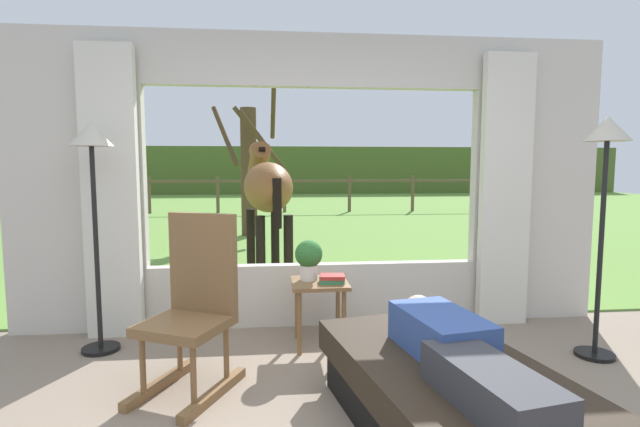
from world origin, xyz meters
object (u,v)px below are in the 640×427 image
object	(u,v)px
recliner_sofa	(449,402)
floor_lamp_right	(606,164)
side_table	(320,293)
floor_lamp_left	(92,167)
horse	(267,188)
reclining_person	(454,348)
potted_plant	(309,257)
pasture_tree	(250,166)
rocking_chair	(194,304)
book_stack	(332,279)

from	to	relation	value
recliner_sofa	floor_lamp_right	size ratio (longest dim) A/B	1.03
side_table	floor_lamp_left	size ratio (longest dim) A/B	0.30
floor_lamp_right	floor_lamp_left	bearing A→B (deg)	172.52
side_table	horse	bearing A→B (deg)	101.09
reclining_person	floor_lamp_right	bearing A→B (deg)	23.48
recliner_sofa	potted_plant	size ratio (longest dim) A/B	5.74
floor_lamp_right	recliner_sofa	bearing A→B (deg)	-147.27
floor_lamp_left	side_table	bearing A→B (deg)	-2.08
recliner_sofa	pasture_tree	bearing A→B (deg)	89.66
rocking_chair	potted_plant	world-z (taller)	rocking_chair
reclining_person	side_table	size ratio (longest dim) A/B	2.76
side_table	pasture_tree	bearing A→B (deg)	97.64
rocking_chair	side_table	distance (m)	1.08
floor_lamp_left	floor_lamp_right	world-z (taller)	floor_lamp_right
reclining_person	horse	world-z (taller)	horse
reclining_person	potted_plant	size ratio (longest dim) A/B	4.48
floor_lamp_right	pasture_tree	size ratio (longest dim) A/B	0.57
potted_plant	pasture_tree	distance (m)	6.03
floor_lamp_left	recliner_sofa	bearing A→B (deg)	-33.21
side_table	book_stack	world-z (taller)	book_stack
recliner_sofa	pasture_tree	size ratio (longest dim) A/B	0.59
rocking_chair	book_stack	bearing A→B (deg)	56.31
book_stack	pasture_tree	bearing A→B (deg)	98.42
horse	floor_lamp_left	bearing A→B (deg)	-130.66
side_table	rocking_chair	bearing A→B (deg)	-144.19
rocking_chair	pasture_tree	xyz separation A→B (m)	(0.06, 6.63, 0.88)
side_table	floor_lamp_right	bearing A→B (deg)	-11.89
recliner_sofa	floor_lamp_left	bearing A→B (deg)	136.23
recliner_sofa	side_table	xyz separation A→B (m)	(-0.53, 1.40, 0.21)
recliner_sofa	pasture_tree	distance (m)	7.62
rocking_chair	book_stack	distance (m)	1.11
recliner_sofa	potted_plant	bearing A→B (deg)	102.16
floor_lamp_right	potted_plant	bearing A→B (deg)	166.99
rocking_chair	pasture_tree	size ratio (longest dim) A/B	0.36
floor_lamp_right	horse	size ratio (longest dim) A/B	0.98
floor_lamp_left	floor_lamp_right	bearing A→B (deg)	-7.48
potted_plant	book_stack	xyz separation A→B (m)	(0.17, -0.12, -0.15)
rocking_chair	side_table	bearing A→B (deg)	61.56
pasture_tree	recliner_sofa	bearing A→B (deg)	-79.78
side_table	floor_lamp_left	xyz separation A→B (m)	(-1.70, 0.06, 0.99)
reclining_person	potted_plant	bearing A→B (deg)	101.49
recliner_sofa	side_table	distance (m)	1.51
rocking_chair	side_table	size ratio (longest dim) A/B	2.15
rocking_chair	floor_lamp_left	bearing A→B (deg)	166.15
reclining_person	floor_lamp_left	bearing A→B (deg)	135.35
recliner_sofa	potted_plant	world-z (taller)	potted_plant
reclining_person	horse	distance (m)	3.82
rocking_chair	horse	world-z (taller)	horse
rocking_chair	horse	distance (m)	2.92
floor_lamp_left	pasture_tree	bearing A→B (deg)	81.47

